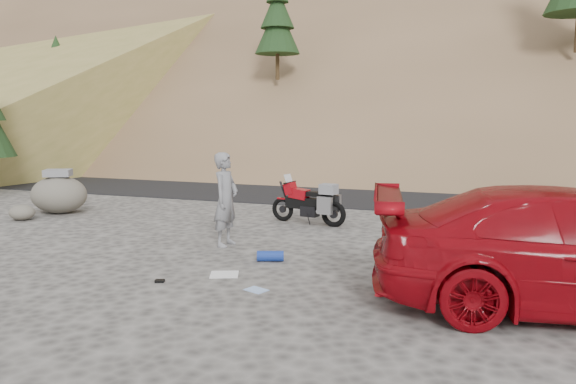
{
  "coord_description": "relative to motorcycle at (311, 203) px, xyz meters",
  "views": [
    {
      "loc": [
        5.13,
        -9.64,
        2.58
      ],
      "look_at": [
        1.12,
        1.34,
        1.0
      ],
      "focal_mm": 35.0,
      "sensor_mm": 36.0,
      "label": 1
    }
  ],
  "objects": [
    {
      "name": "ground",
      "position": [
        -1.09,
        -3.04,
        -0.51
      ],
      "size": [
        140.0,
        140.0,
        0.0
      ],
      "primitive_type": "plane",
      "color": "#42403D",
      "rests_on": "ground"
    },
    {
      "name": "road",
      "position": [
        -1.09,
        5.96,
        -0.51
      ],
      "size": [
        120.0,
        7.0,
        0.05
      ],
      "primitive_type": "cube",
      "color": "black",
      "rests_on": "ground"
    },
    {
      "name": "hillside",
      "position": [
        -1.14,
        37.83,
        10.56
      ],
      "size": [
        120.0,
        73.0,
        46.72
      ],
      "color": "brown",
      "rests_on": "ground"
    },
    {
      "name": "motorcycle",
      "position": [
        0.0,
        0.0,
        0.0
      ],
      "size": [
        2.0,
        0.79,
        1.2
      ],
      "rotation": [
        0.0,
        0.0,
        -0.18
      ],
      "color": "black",
      "rests_on": "ground"
    },
    {
      "name": "man",
      "position": [
        -0.92,
        -2.73,
        -0.51
      ],
      "size": [
        0.48,
        0.7,
        1.88
      ],
      "primitive_type": "imported",
      "rotation": [
        0.0,
        0.0,
        1.53
      ],
      "color": "gray",
      "rests_on": "ground"
    },
    {
      "name": "boulder",
      "position": [
        -6.83,
        -0.82,
        0.0
      ],
      "size": [
        1.82,
        1.66,
        1.17
      ],
      "rotation": [
        0.0,
        0.0,
        0.27
      ],
      "color": "#5A564D",
      "rests_on": "ground"
    },
    {
      "name": "small_rock",
      "position": [
        -6.97,
        -1.97,
        -0.32
      ],
      "size": [
        0.72,
        0.66,
        0.39
      ],
      "rotation": [
        0.0,
        0.0,
        0.13
      ],
      "color": "#5A564D",
      "rests_on": "ground"
    },
    {
      "name": "gear_white_cloth",
      "position": [
        -0.01,
        -4.66,
        -0.5
      ],
      "size": [
        0.57,
        0.55,
        0.02
      ],
      "primitive_type": "cube",
      "rotation": [
        0.0,
        0.0,
        0.39
      ],
      "color": "white",
      "rests_on": "ground"
    },
    {
      "name": "gear_blue_mat",
      "position": [
        0.38,
        -3.59,
        -0.42
      ],
      "size": [
        0.51,
        0.34,
        0.19
      ],
      "primitive_type": "cylinder",
      "rotation": [
        0.0,
        1.57,
        0.34
      ],
      "color": "navy",
      "rests_on": "ground"
    },
    {
      "name": "gear_bottle",
      "position": [
        2.48,
        -4.03,
        -0.41
      ],
      "size": [
        0.09,
        0.09,
        0.21
      ],
      "primitive_type": "cylinder",
      "rotation": [
        0.0,
        0.0,
        0.2
      ],
      "color": "navy",
      "rests_on": "ground"
    },
    {
      "name": "gear_funnel",
      "position": [
        2.59,
        -4.85,
        -0.42
      ],
      "size": [
        0.17,
        0.17,
        0.19
      ],
      "primitive_type": "cone",
      "rotation": [
        0.0,
        0.0,
        -0.14
      ],
      "color": "red",
      "rests_on": "ground"
    },
    {
      "name": "gear_glove_a",
      "position": [
        -0.77,
        -5.37,
        -0.49
      ],
      "size": [
        0.17,
        0.15,
        0.04
      ],
      "primitive_type": "cube",
      "rotation": [
        0.0,
        0.0,
        0.37
      ],
      "color": "black",
      "rests_on": "ground"
    },
    {
      "name": "gear_blue_cloth",
      "position": [
        0.81,
        -5.23,
        -0.51
      ],
      "size": [
        0.38,
        0.33,
        0.01
      ],
      "primitive_type": "cube",
      "rotation": [
        0.0,
        0.0,
        -0.36
      ],
      "color": "#9ABBEF",
      "rests_on": "ground"
    }
  ]
}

